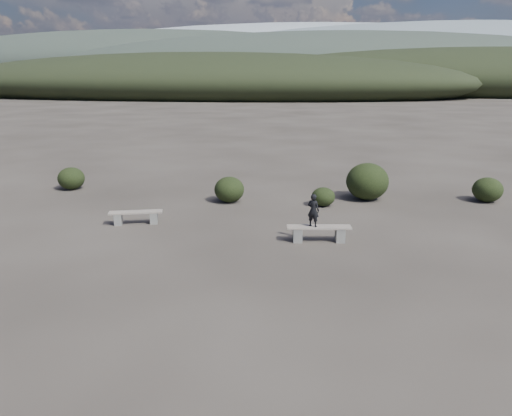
# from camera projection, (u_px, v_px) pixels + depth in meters

# --- Properties ---
(ground) EXTENTS (1200.00, 1200.00, 0.00)m
(ground) POSITION_uv_depth(u_px,v_px,m) (234.00, 289.00, 12.17)
(ground) COLOR #312B26
(ground) RESTS_ON ground
(bench_left) EXTENTS (1.85, 0.88, 0.45)m
(bench_left) POSITION_uv_depth(u_px,v_px,m) (136.00, 216.00, 17.25)
(bench_left) COLOR slate
(bench_left) RESTS_ON ground
(bench_right) EXTENTS (2.02, 0.70, 0.50)m
(bench_right) POSITION_uv_depth(u_px,v_px,m) (319.00, 232.00, 15.48)
(bench_right) COLOR slate
(bench_right) RESTS_ON ground
(seated_person) EXTENTS (0.44, 0.37, 1.03)m
(seated_person) POSITION_uv_depth(u_px,v_px,m) (313.00, 210.00, 15.29)
(seated_person) COLOR black
(seated_person) RESTS_ON bench_right
(shrub_b) EXTENTS (1.21, 1.21, 1.03)m
(shrub_b) POSITION_uv_depth(u_px,v_px,m) (229.00, 189.00, 20.10)
(shrub_b) COLOR black
(shrub_b) RESTS_ON ground
(shrub_c) EXTENTS (0.92, 0.92, 0.74)m
(shrub_c) POSITION_uv_depth(u_px,v_px,m) (323.00, 197.00, 19.54)
(shrub_c) COLOR black
(shrub_c) RESTS_ON ground
(shrub_d) EXTENTS (1.73, 1.73, 1.51)m
(shrub_d) POSITION_uv_depth(u_px,v_px,m) (367.00, 181.00, 20.45)
(shrub_d) COLOR black
(shrub_d) RESTS_ON ground
(shrub_e) EXTENTS (1.19, 1.19, 0.99)m
(shrub_e) POSITION_uv_depth(u_px,v_px,m) (488.00, 190.00, 20.15)
(shrub_e) COLOR black
(shrub_e) RESTS_ON ground
(shrub_f) EXTENTS (1.17, 1.17, 0.99)m
(shrub_f) POSITION_uv_depth(u_px,v_px,m) (71.00, 178.00, 22.28)
(shrub_f) COLOR black
(shrub_f) RESTS_ON ground
(mountain_ridges) EXTENTS (500.00, 400.00, 56.00)m
(mountain_ridges) POSITION_uv_depth(u_px,v_px,m) (319.00, 62.00, 333.53)
(mountain_ridges) COLOR black
(mountain_ridges) RESTS_ON ground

